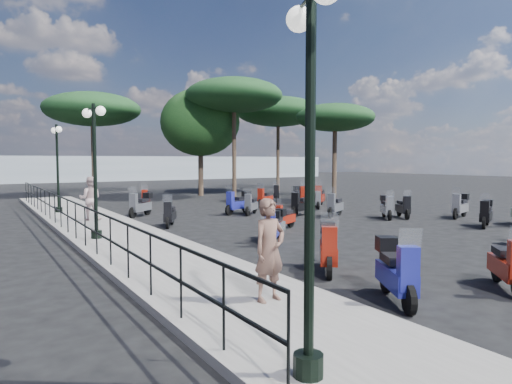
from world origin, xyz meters
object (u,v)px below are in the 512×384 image
pedestrian_far (90,199)px  pine_2 (92,109)px  woman (269,250)px  scooter_5 (508,266)px  scooter_25 (316,200)px  scooter_26 (276,194)px  pine_3 (335,118)px  scooter_2 (273,226)px  lamp_post_2 (57,162)px  broadleaf_tree (200,123)px  scooter_1 (328,249)px  scooter_9 (146,200)px  scooter_12 (301,205)px  scooter_23 (460,206)px  scooter_13 (238,203)px  scooter_24 (387,208)px  scooter_19 (300,197)px  scooter_17 (403,208)px  pine_0 (234,96)px  scooter_8 (251,205)px  lamp_post_0 (310,156)px  lamp_post_1 (95,162)px  scooter_0 (397,273)px  scooter_14 (265,199)px  scooter_18 (335,206)px  scooter_7 (284,218)px  scooter_4 (140,205)px  scooter_16 (486,214)px  scooter_6 (273,228)px  scooter_3 (170,215)px  pine_1 (278,112)px  scooter_20 (320,197)px

pedestrian_far → pine_2: bearing=-84.0°
woman → scooter_5: (4.55, -1.49, -0.55)m
woman → scooter_25: size_ratio=1.28×
scooter_26 → pine_3: (3.31, -1.47, 4.59)m
scooter_2 → pine_3: pine_3 is taller
lamp_post_2 → scooter_26: bearing=-2.2°
broadleaf_tree → scooter_1: bearing=-107.8°
scooter_9 → scooter_12: (4.89, -6.89, 0.04)m
scooter_23 → scooter_13: bearing=31.0°
scooter_24 → scooter_19: bearing=-52.2°
broadleaf_tree → scooter_17: bearing=-82.3°
scooter_1 → pine_0: size_ratio=0.19×
scooter_5 → scooter_8: (2.09, 13.05, -0.03)m
scooter_25 → scooter_17: bearing=126.0°
lamp_post_0 → lamp_post_1: 10.40m
scooter_0 → scooter_13: 13.68m
scooter_2 → scooter_24: size_ratio=1.00×
woman → scooter_14: 16.89m
scooter_2 → scooter_18: 6.72m
lamp_post_0 → pedestrian_far: 14.94m
scooter_13 → scooter_7: bearing=148.5°
scooter_1 → scooter_0: bearing=118.4°
woman → scooter_26: (11.38, 16.40, -0.52)m
scooter_19 → scooter_4: bearing=18.2°
scooter_9 → scooter_16: size_ratio=1.00×
scooter_16 → scooter_17: size_ratio=1.10×
scooter_8 → scooter_9: size_ratio=0.82×
lamp_post_1 → scooter_19: 13.05m
scooter_4 → broadleaf_tree: broadleaf_tree is taller
scooter_5 → scooter_16: scooter_5 is taller
scooter_13 → scooter_17: scooter_13 is taller
scooter_6 → scooter_26: scooter_26 is taller
scooter_16 → scooter_19: bearing=-17.7°
scooter_13 → scooter_19: bearing=-97.6°
scooter_3 → pine_1: (14.84, 14.32, 5.97)m
woman → pine_3: pine_3 is taller
scooter_12 → scooter_26: bearing=-51.2°
pine_1 → pedestrian_far: bearing=-145.3°
lamp_post_1 → scooter_23: size_ratio=2.43×
lamp_post_0 → broadleaf_tree: broadleaf_tree is taller
lamp_post_2 → woman: (0.91, -16.02, -1.40)m
scooter_17 → pine_2: 22.65m
scooter_5 → scooter_20: bearing=-73.7°
scooter_2 → scooter_17: bearing=-111.5°
scooter_4 → pine_3: (12.57, 1.32, 4.57)m
scooter_24 → scooter_26: scooter_26 is taller
scooter_5 → pine_1: size_ratio=0.18×
scooter_20 → woman: bearing=94.5°
lamp_post_0 → woman: size_ratio=2.45×
scooter_18 → scooter_24: (1.43, -1.70, 0.01)m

